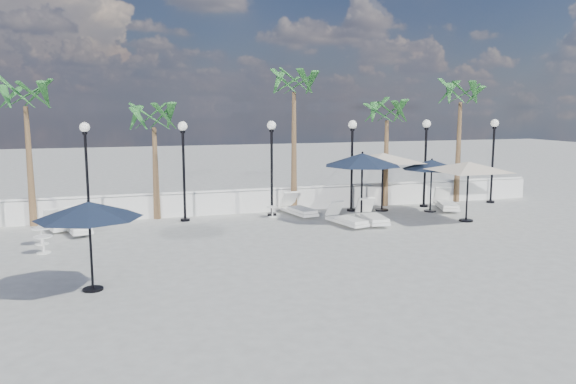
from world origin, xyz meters
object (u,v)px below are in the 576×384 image
object	(u,v)px
lounger_2	(55,224)
parasol_cream_sq_b	(469,162)
lounger_6	(372,217)
parasol_navy_right	(362,160)
lounger_4	(346,219)
parasol_navy_left	(89,210)
parasol_cream_sq_a	(383,153)
parasol_navy_mid	(432,165)
lounger_5	(446,204)
lounger_3	(299,209)
lounger_1	(77,226)

from	to	relation	value
lounger_2	parasol_cream_sq_b	distance (m)	15.47
lounger_2	lounger_6	size ratio (longest dim) A/B	0.79
lounger_6	parasol_navy_right	distance (m)	2.20
lounger_2	lounger_4	world-z (taller)	lounger_4
parasol_navy_left	parasol_cream_sq_a	size ratio (longest dim) A/B	0.47
parasol_cream_sq_b	parasol_navy_mid	bearing A→B (deg)	96.04
lounger_2	parasol_navy_right	world-z (taller)	parasol_navy_right
lounger_5	parasol_navy_left	distance (m)	15.86
lounger_3	parasol_cream_sq_a	size ratio (longest dim) A/B	0.41
lounger_3	parasol_navy_mid	size ratio (longest dim) A/B	0.87
lounger_5	parasol_navy_right	world-z (taller)	parasol_navy_right
lounger_3	parasol_navy_left	distance (m)	10.87
lounger_4	lounger_6	size ratio (longest dim) A/B	0.95
lounger_2	lounger_3	world-z (taller)	lounger_3
lounger_3	lounger_4	distance (m)	2.64
lounger_1	parasol_cream_sq_a	xyz separation A→B (m)	(12.17, 0.68, 2.20)
parasol_navy_right	parasol_navy_mid	bearing A→B (deg)	13.29
lounger_1	parasol_cream_sq_b	world-z (taller)	parasol_cream_sq_b
lounger_1	parasol_navy_right	bearing A→B (deg)	-20.02
lounger_3	lounger_4	bearing A→B (deg)	-76.29
lounger_4	parasol_cream_sq_b	distance (m)	5.21
parasol_navy_right	parasol_cream_sq_a	bearing A→B (deg)	43.78
parasol_navy_left	parasol_navy_right	size ratio (longest dim) A/B	0.84
lounger_5	parasol_cream_sq_b	bearing A→B (deg)	-85.07
lounger_4	parasol_navy_right	distance (m)	2.43
lounger_1	lounger_2	distance (m)	1.03
lounger_6	lounger_1	bearing A→B (deg)	177.66
parasol_navy_mid	parasol_navy_right	world-z (taller)	parasol_navy_right
lounger_6	lounger_5	bearing A→B (deg)	27.73
lounger_5	parasol_navy_left	bearing A→B (deg)	-134.01
lounger_1	lounger_6	world-z (taller)	lounger_6
parasol_navy_left	parasol_cream_sq_b	xyz separation A→B (m)	(13.55, 4.42, 0.34)
lounger_1	lounger_6	distance (m)	10.71
parasol_navy_mid	parasol_cream_sq_b	size ratio (longest dim) A/B	0.51
lounger_1	lounger_6	xyz separation A→B (m)	(10.59, -1.63, 0.01)
lounger_1	lounger_2	world-z (taller)	lounger_1
lounger_3	lounger_5	world-z (taller)	lounger_5
lounger_1	parasol_cream_sq_a	size ratio (longest dim) A/B	0.40
lounger_4	parasol_navy_mid	bearing A→B (deg)	6.96
lounger_3	parasol_navy_mid	distance (m)	5.91
lounger_2	parasol_cream_sq_a	xyz separation A→B (m)	(12.94, -0.02, 2.24)
lounger_2	parasol_navy_mid	distance (m)	14.92
parasol_navy_left	parasol_navy_mid	size ratio (longest dim) A/B	1.00
lounger_3	lounger_5	xyz separation A→B (m)	(6.49, -0.64, 0.00)
lounger_3	parasol_navy_left	world-z (taller)	parasol_navy_left
parasol_navy_left	parasol_cream_sq_b	size ratio (longest dim) A/B	0.51
lounger_6	parasol_cream_sq_a	xyz separation A→B (m)	(1.59, 2.31, 2.18)
lounger_1	parasol_cream_sq_b	bearing A→B (deg)	-24.00
lounger_3	parasol_navy_right	size ratio (longest dim) A/B	0.73
lounger_3	parasol_navy_right	world-z (taller)	parasol_navy_right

